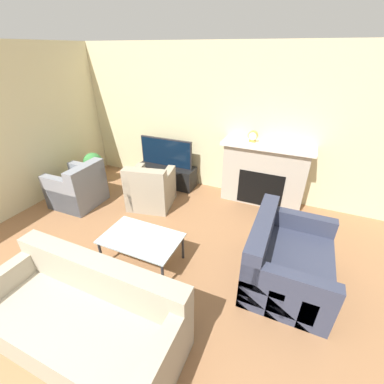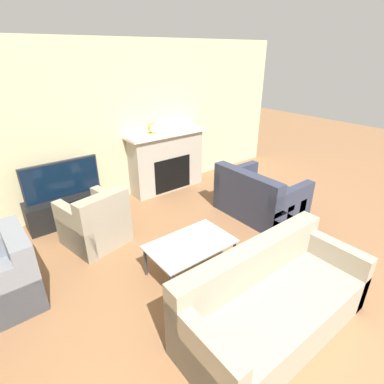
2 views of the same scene
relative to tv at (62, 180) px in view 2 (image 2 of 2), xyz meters
name	(u,v)px [view 2 (image 2 of 2)]	position (x,y,z in m)	size (l,w,h in m)	color
wall_back	(94,128)	(0.72, 0.32, 0.63)	(8.25, 0.06, 2.70)	beige
fireplace	(167,160)	(1.96, 0.09, -0.12)	(1.56, 0.46, 1.15)	#B2A899
tv_stand	(68,209)	(0.00, 0.00, -0.51)	(1.22, 0.41, 0.43)	black
tv	(62,180)	(0.00, 0.00, 0.00)	(1.13, 0.06, 0.58)	#232328
couch_sectional	(271,304)	(0.91, -3.30, -0.43)	(1.95, 0.85, 0.82)	#9E937F
couch_loveseat	(259,198)	(2.59, -1.71, -0.43)	(0.96, 1.28, 0.82)	#33384C
armchair_accent	(96,224)	(0.13, -0.86, -0.42)	(0.88, 0.89, 0.82)	#9E937F
coffee_table	(190,246)	(0.80, -2.17, -0.35)	(1.02, 0.64, 0.41)	#333338
mantel_clock	(152,128)	(1.69, 0.09, 0.52)	(0.16, 0.07, 0.19)	#B79338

